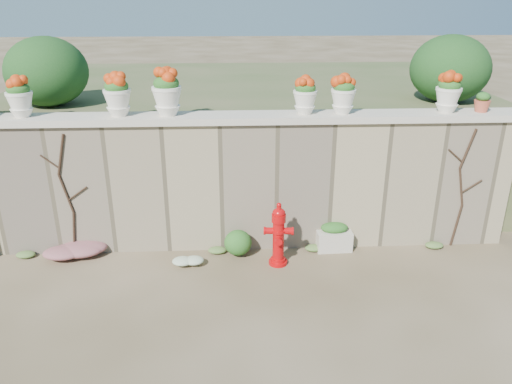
{
  "coord_description": "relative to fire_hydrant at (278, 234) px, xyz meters",
  "views": [
    {
      "loc": [
        -0.23,
        -5.29,
        3.77
      ],
      "look_at": [
        0.09,
        1.4,
        1.05
      ],
      "focal_mm": 35.0,
      "sensor_mm": 36.0,
      "label": 1
    }
  ],
  "objects": [
    {
      "name": "ground",
      "position": [
        -0.4,
        -1.14,
        -0.49
      ],
      "size": [
        80.0,
        80.0,
        0.0
      ],
      "primitive_type": "plane",
      "color": "#4A3B25",
      "rests_on": "ground"
    },
    {
      "name": "stone_wall",
      "position": [
        -0.4,
        0.66,
        0.51
      ],
      "size": [
        8.0,
        0.4,
        2.0
      ],
      "primitive_type": "cube",
      "color": "gray",
      "rests_on": "ground"
    },
    {
      "name": "wall_cap",
      "position": [
        -0.4,
        0.66,
        1.56
      ],
      "size": [
        8.1,
        0.52,
        0.1
      ],
      "primitive_type": "cube",
      "color": "beige",
      "rests_on": "stone_wall"
    },
    {
      "name": "raised_fill",
      "position": [
        -0.4,
        3.86,
        0.51
      ],
      "size": [
        9.0,
        6.0,
        2.0
      ],
      "primitive_type": "cube",
      "color": "#384C23",
      "rests_on": "ground"
    },
    {
      "name": "back_shrub_left",
      "position": [
        -3.6,
        1.86,
        2.06
      ],
      "size": [
        1.3,
        1.3,
        1.1
      ],
      "primitive_type": "ellipsoid",
      "color": "#143814",
      "rests_on": "raised_fill"
    },
    {
      "name": "back_shrub_right",
      "position": [
        3.0,
        1.86,
        2.06
      ],
      "size": [
        1.3,
        1.3,
        1.1
      ],
      "primitive_type": "ellipsoid",
      "color": "#143814",
      "rests_on": "raised_fill"
    },
    {
      "name": "vine_left",
      "position": [
        -3.08,
        0.44,
        0.5
      ],
      "size": [
        0.6,
        0.04,
        1.91
      ],
      "color": "black",
      "rests_on": "ground"
    },
    {
      "name": "vine_right",
      "position": [
        2.82,
        0.44,
        0.5
      ],
      "size": [
        0.6,
        0.04,
        1.91
      ],
      "color": "black",
      "rests_on": "ground"
    },
    {
      "name": "fire_hydrant",
      "position": [
        0.0,
        0.0,
        0.0
      ],
      "size": [
        0.42,
        0.3,
        0.97
      ],
      "rotation": [
        0.0,
        0.0,
        -0.08
      ],
      "color": "#B8070A",
      "rests_on": "ground"
    },
    {
      "name": "planter_box",
      "position": [
        0.9,
        0.41,
        -0.28
      ],
      "size": [
        0.55,
        0.34,
        0.45
      ],
      "rotation": [
        0.0,
        0.0,
        0.04
      ],
      "color": "beige",
      "rests_on": "ground"
    },
    {
      "name": "green_shrub",
      "position": [
        -0.56,
        0.29,
        -0.23
      ],
      "size": [
        0.55,
        0.49,
        0.52
      ],
      "primitive_type": "ellipsoid",
      "color": "#1E5119",
      "rests_on": "ground"
    },
    {
      "name": "magenta_clump",
      "position": [
        -3.08,
        0.34,
        -0.35
      ],
      "size": [
        1.02,
        0.68,
        0.27
      ],
      "primitive_type": "ellipsoid",
      "color": "#BE266C",
      "rests_on": "ground"
    },
    {
      "name": "white_flowers",
      "position": [
        -1.29,
        -0.01,
        -0.39
      ],
      "size": [
        0.56,
        0.45,
        0.2
      ],
      "primitive_type": "ellipsoid",
      "color": "white",
      "rests_on": "ground"
    },
    {
      "name": "urn_pot_0",
      "position": [
        -3.6,
        0.66,
        1.89
      ],
      "size": [
        0.36,
        0.36,
        0.57
      ],
      "color": "white",
      "rests_on": "wall_cap"
    },
    {
      "name": "urn_pot_1",
      "position": [
        -2.25,
        0.66,
        1.91
      ],
      "size": [
        0.39,
        0.39,
        0.6
      ],
      "color": "white",
      "rests_on": "wall_cap"
    },
    {
      "name": "urn_pot_2",
      "position": [
        -1.56,
        0.66,
        1.94
      ],
      "size": [
        0.42,
        0.42,
        0.66
      ],
      "color": "white",
      "rests_on": "wall_cap"
    },
    {
      "name": "urn_pot_3",
      "position": [
        0.41,
        0.66,
        1.88
      ],
      "size": [
        0.34,
        0.34,
        0.54
      ],
      "color": "white",
      "rests_on": "wall_cap"
    },
    {
      "name": "urn_pot_4",
      "position": [
        0.96,
        0.66,
        1.89
      ],
      "size": [
        0.36,
        0.36,
        0.56
      ],
      "color": "white",
      "rests_on": "wall_cap"
    },
    {
      "name": "urn_pot_5",
      "position": [
        2.5,
        0.66,
        1.9
      ],
      "size": [
        0.37,
        0.37,
        0.58
      ],
      "color": "white",
      "rests_on": "wall_cap"
    },
    {
      "name": "terracotta_pot",
      "position": [
        3.03,
        0.66,
        1.74
      ],
      "size": [
        0.23,
        0.23,
        0.28
      ],
      "color": "#B24D36",
      "rests_on": "wall_cap"
    }
  ]
}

